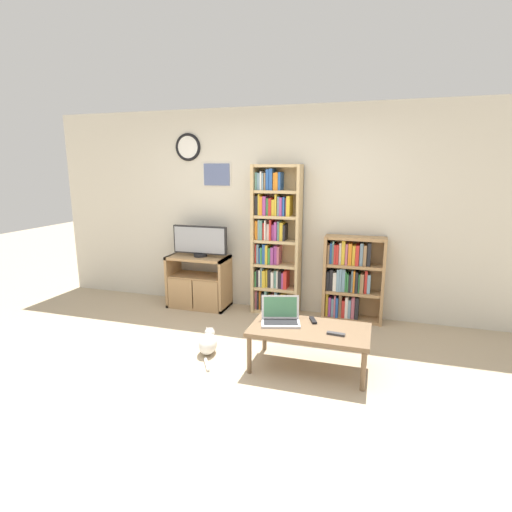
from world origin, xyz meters
TOP-DOWN VIEW (x-y plane):
  - ground_plane at (0.00, 0.00)m, footprint 18.00×18.00m
  - wall_back at (-0.01, 2.02)m, footprint 6.32×0.09m
  - tv_stand at (-0.96, 1.73)m, footprint 0.81×0.43m
  - television at (-0.92, 1.74)m, footprint 0.75×0.18m
  - bookshelf_tall at (0.06, 1.85)m, footprint 0.61×0.27m
  - bookshelf_short at (1.02, 1.86)m, footprint 0.72×0.25m
  - coffee_table at (0.76, 0.47)m, footprint 1.10×0.59m
  - laptop at (0.47, 0.53)m, footprint 0.42×0.35m
  - remote_near_laptop at (1.01, 0.39)m, footprint 0.16×0.06m
  - remote_far_from_laptop at (0.77, 0.65)m, footprint 0.10×0.16m
  - cat at (-0.27, 0.48)m, footprint 0.28×0.51m

SIDE VIEW (x-z plane):
  - ground_plane at x=0.00m, z-range 0.00..0.00m
  - cat at x=-0.27m, z-range -0.02..0.24m
  - tv_stand at x=-0.96m, z-range 0.00..0.70m
  - coffee_table at x=0.76m, z-range 0.16..0.56m
  - remote_near_laptop at x=1.01m, z-range 0.40..0.42m
  - remote_far_from_laptop at x=0.77m, z-range 0.40..0.42m
  - laptop at x=0.47m, z-range 0.34..0.58m
  - bookshelf_short at x=1.02m, z-range 0.00..1.05m
  - television at x=-0.92m, z-range 0.70..1.12m
  - bookshelf_tall at x=0.06m, z-range -0.02..1.88m
  - wall_back at x=-0.01m, z-range 0.01..2.61m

